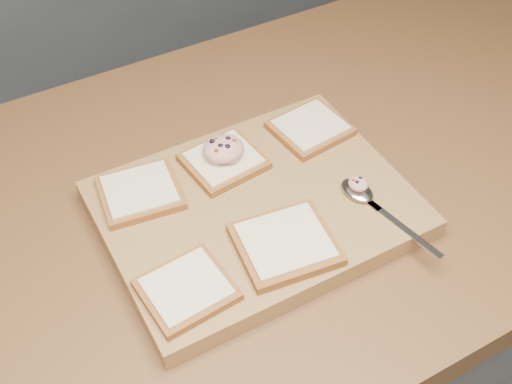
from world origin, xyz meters
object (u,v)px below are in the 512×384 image
Objects in this scene: bread_far_center at (224,161)px; spoon at (364,196)px; tuna_salad_dollop at (223,148)px; cutting_board at (256,209)px.

spoon is (0.15, -0.17, -0.00)m from bread_far_center.
tuna_salad_dollop is at bearing 56.56° from bread_far_center.
spoon is at bearing -26.80° from cutting_board.
tuna_salad_dollop reaches higher than bread_far_center.
tuna_salad_dollop is at bearing 131.14° from spoon.
cutting_board is 2.33× the size of spoon.
bread_far_center is 0.65× the size of spoon.
spoon reaches higher than cutting_board.
cutting_board is 3.59× the size of bread_far_center.
spoon is (0.15, -0.17, -0.03)m from tuna_salad_dollop.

